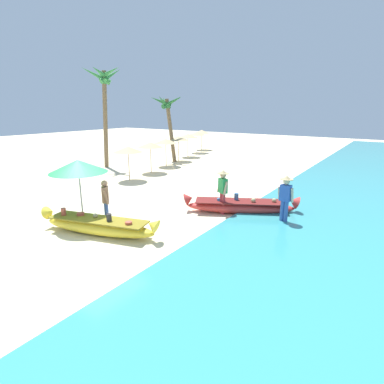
% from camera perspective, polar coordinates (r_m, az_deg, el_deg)
% --- Properties ---
extents(ground_plane, '(80.00, 80.00, 0.00)m').
position_cam_1_polar(ground_plane, '(10.94, -17.44, -6.39)').
color(ground_plane, beige).
extents(boat_yellow_foreground, '(4.20, 1.82, 0.81)m').
position_cam_1_polar(boat_yellow_foreground, '(10.27, -17.11, -6.06)').
color(boat_yellow_foreground, yellow).
rests_on(boat_yellow_foreground, ground).
extents(boat_red_midground, '(4.14, 2.68, 0.80)m').
position_cam_1_polar(boat_red_midground, '(11.94, 9.06, -2.63)').
color(boat_red_midground, red).
rests_on(boat_red_midground, ground).
extents(person_vendor_hatted, '(0.57, 0.46, 1.72)m').
position_cam_1_polar(person_vendor_hatted, '(11.55, 5.80, 0.62)').
color(person_vendor_hatted, '#B2383D').
rests_on(person_vendor_hatted, ground).
extents(person_tourist_customer, '(0.54, 0.50, 1.57)m').
position_cam_1_polar(person_tourist_customer, '(10.92, -15.91, -1.39)').
color(person_tourist_customer, '#3D5BA8').
rests_on(person_tourist_customer, ground).
extents(person_vendor_assistant, '(0.57, 0.44, 1.74)m').
position_cam_1_polar(person_vendor_assistant, '(10.97, 17.11, -0.76)').
color(person_vendor_assistant, '#3D5BA8').
rests_on(person_vendor_assistant, ground).
extents(patio_umbrella_large, '(1.94, 1.94, 2.26)m').
position_cam_1_polar(patio_umbrella_large, '(11.03, -20.62, 4.50)').
color(patio_umbrella_large, '#B7B7BC').
rests_on(patio_umbrella_large, ground).
extents(parasol_row_0, '(1.60, 1.60, 1.91)m').
position_cam_1_polar(parasol_row_0, '(17.28, -11.94, 7.83)').
color(parasol_row_0, '#8E6B47').
rests_on(parasol_row_0, ground).
extents(parasol_row_1, '(1.60, 1.60, 1.91)m').
position_cam_1_polar(parasol_row_1, '(19.24, -7.83, 8.77)').
color(parasol_row_1, '#8E6B47').
rests_on(parasol_row_1, ground).
extents(parasol_row_2, '(1.60, 1.60, 1.91)m').
position_cam_1_polar(parasol_row_2, '(21.34, -4.97, 9.50)').
color(parasol_row_2, '#8E6B47').
rests_on(parasol_row_2, ground).
extents(parasol_row_3, '(1.60, 1.60, 1.91)m').
position_cam_1_polar(parasol_row_3, '(23.41, -2.60, 10.06)').
color(parasol_row_3, '#8E6B47').
rests_on(parasol_row_3, ground).
extents(parasol_row_4, '(1.60, 1.60, 1.91)m').
position_cam_1_polar(parasol_row_4, '(25.49, -0.79, 10.51)').
color(parasol_row_4, '#8E6B47').
rests_on(parasol_row_4, ground).
extents(parasol_row_5, '(1.60, 1.60, 1.91)m').
position_cam_1_polar(parasol_row_5, '(27.96, 0.96, 10.95)').
color(parasol_row_5, '#8E6B47').
rests_on(parasol_row_5, ground).
extents(parasol_row_6, '(1.60, 1.60, 1.91)m').
position_cam_1_polar(parasol_row_6, '(30.03, 1.84, 11.25)').
color(parasol_row_6, '#8E6B47').
rests_on(parasol_row_6, ground).
extents(palm_tree_tall_inland, '(2.63, 2.40, 6.59)m').
position_cam_1_polar(palm_tree_tall_inland, '(21.36, -16.15, 18.02)').
color(palm_tree_tall_inland, brown).
rests_on(palm_tree_tall_inland, ground).
extents(palm_tree_leaning_seaward, '(2.60, 2.78, 4.94)m').
position_cam_1_polar(palm_tree_leaning_seaward, '(23.35, -4.51, 15.27)').
color(palm_tree_leaning_seaward, brown).
rests_on(palm_tree_leaning_seaward, ground).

